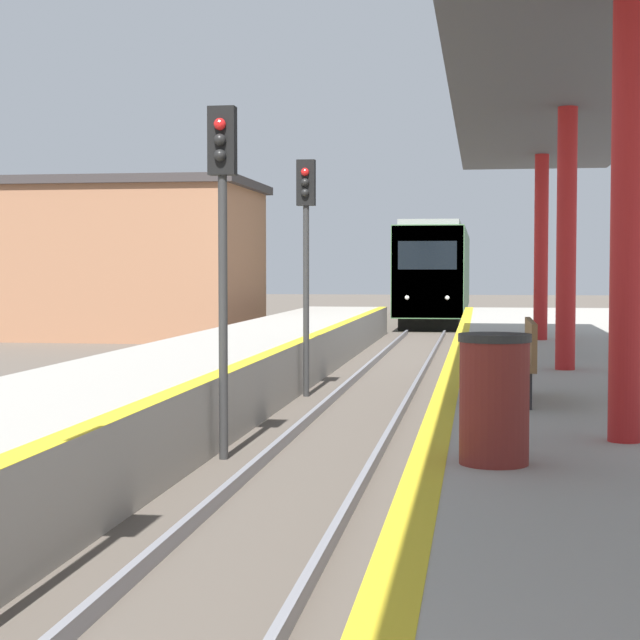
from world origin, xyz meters
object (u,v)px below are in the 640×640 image
at_px(train, 437,273).
at_px(signal_far, 306,232).
at_px(signal_mid, 222,215).
at_px(bench, 519,358).
at_px(trash_bin, 494,399).

relative_size(train, signal_far, 4.29).
relative_size(signal_mid, signal_far, 1.00).
height_order(train, bench, train).
xyz_separation_m(signal_far, bench, (3.86, -8.57, -1.73)).
height_order(signal_mid, trash_bin, signal_mid).
relative_size(train, signal_mid, 4.29).
distance_m(trash_bin, bench, 3.99).
distance_m(signal_mid, signal_far, 7.04).
xyz_separation_m(signal_mid, bench, (3.83, -1.53, -1.73)).
bearing_deg(train, trash_bin, -87.15).
xyz_separation_m(train, bench, (2.50, -39.55, -0.74)).
height_order(signal_mid, bench, signal_mid).
height_order(signal_mid, signal_far, same).
bearing_deg(signal_mid, signal_far, 90.25).
bearing_deg(trash_bin, bench, 85.21).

